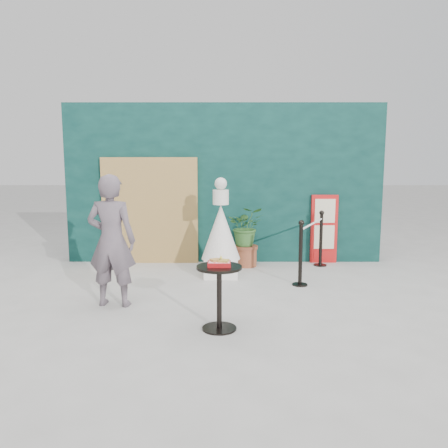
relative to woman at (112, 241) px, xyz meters
The scene contains 10 objects.
ground 1.79m from the woman, 16.74° to the right, with size 60.00×60.00×0.00m, color #ADAAA5.
back_wall 3.15m from the woman, 61.11° to the left, with size 6.00×0.30×3.00m, color black.
bamboo_fence 2.50m from the woman, 87.91° to the left, with size 1.80×0.08×2.00m, color tan.
woman is the anchor object (origin of this frame).
menu_board 4.22m from the woman, 36.46° to the left, with size 0.50×0.07×1.30m.
statue 2.09m from the woman, 46.27° to the left, with size 0.65×0.65×1.66m.
cafe_table 1.72m from the woman, 30.74° to the right, with size 0.52×0.52×0.75m.
food_basket 1.68m from the woman, 30.63° to the right, with size 0.26×0.19×0.11m.
planter 2.93m from the woman, 49.49° to the left, with size 0.65×0.56×1.11m.
stanchion_barrier 3.41m from the woman, 28.26° to the left, with size 0.84×1.54×1.03m.
Camera 1 is at (0.01, -5.24, 1.93)m, focal length 35.00 mm.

